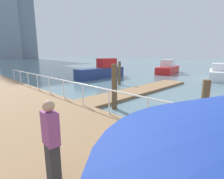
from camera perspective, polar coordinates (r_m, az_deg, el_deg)
ground_plane at (r=17.87m, az=-18.45°, el=1.91°), size 300.00×300.00×0.00m
floating_dock at (r=13.44m, az=9.21°, el=-0.34°), size 12.70×2.00×0.18m
boardwalk_railing at (r=6.97m, az=-0.98°, el=-1.71°), size 0.06×26.47×1.08m
dock_piling_0 at (r=9.03m, az=29.19°, el=-2.58°), size 0.36×0.36×1.75m
dock_piling_1 at (r=8.86m, az=0.83°, el=0.89°), size 0.30×0.30×2.41m
dock_piling_2 at (r=16.22m, az=2.57°, el=5.60°), size 0.26×0.26×2.27m
moored_boat_1 at (r=28.04m, az=18.56°, el=6.82°), size 7.22×3.68×2.15m
moored_boat_3 at (r=23.58m, az=32.72°, el=4.65°), size 7.08×3.59×1.90m
moored_boat_4 at (r=21.21m, az=-3.42°, el=6.37°), size 7.04×1.79×2.43m
pedestrian_0 at (r=3.51m, az=-20.01°, el=-16.29°), size 0.24×0.37×1.68m
skyline_tower_5 at (r=137.98m, az=-28.29°, el=23.46°), size 13.56×7.18×67.75m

